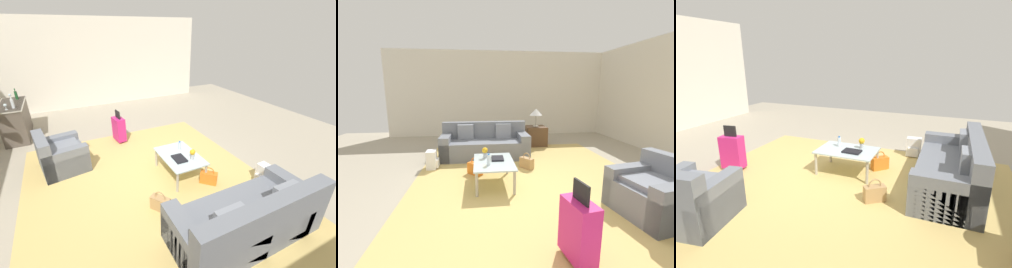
{
  "view_description": "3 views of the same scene",
  "coord_description": "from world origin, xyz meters",
  "views": [
    {
      "loc": [
        -3.74,
        1.42,
        2.73
      ],
      "look_at": [
        -0.25,
        -0.31,
        0.88
      ],
      "focal_mm": 24.0,
      "sensor_mm": 36.0,
      "label": 1
    },
    {
      "loc": [
        3.49,
        -0.76,
        1.71
      ],
      "look_at": [
        -0.99,
        -0.2,
        0.82
      ],
      "focal_mm": 24.0,
      "sensor_mm": 36.0,
      "label": 2
    },
    {
      "loc": [
        -2.03,
        3.6,
        2.05
      ],
      "look_at": [
        -0.72,
        0.43,
        1.03
      ],
      "focal_mm": 28.0,
      "sensor_mm": 36.0,
      "label": 3
    }
  ],
  "objects": [
    {
      "name": "ground_plane",
      "position": [
        0.0,
        0.0,
        0.0
      ],
      "size": [
        12.0,
        12.0,
        0.0
      ],
      "primitive_type": "plane",
      "color": "#A89E89"
    },
    {
      "name": "area_rug",
      "position": [
        -0.6,
        0.2,
        0.0
      ],
      "size": [
        5.2,
        4.4,
        0.01
      ],
      "primitive_type": "cube",
      "color": "tan",
      "rests_on": "ground"
    },
    {
      "name": "couch",
      "position": [
        -2.2,
        -0.6,
        0.3
      ],
      "size": [
        0.94,
        2.18,
        0.87
      ],
      "color": "slate",
      "rests_on": "ground"
    },
    {
      "name": "armchair",
      "position": [
        0.89,
        1.66,
        0.29
      ],
      "size": [
        1.08,
        1.02,
        0.81
      ],
      "color": "slate",
      "rests_on": "ground"
    },
    {
      "name": "coffee_table",
      "position": [
        -0.4,
        -0.5,
        0.38
      ],
      "size": [
        1.05,
        0.72,
        0.44
      ],
      "color": "silver",
      "rests_on": "ground"
    },
    {
      "name": "water_bottle",
      "position": [
        -0.2,
        -0.6,
        0.53
      ],
      "size": [
        0.06,
        0.06,
        0.2
      ],
      "color": "silver",
      "rests_on": "coffee_table"
    },
    {
      "name": "coffee_table_book",
      "position": [
        -0.52,
        -0.42,
        0.45
      ],
      "size": [
        0.32,
        0.23,
        0.03
      ],
      "primitive_type": "cube",
      "rotation": [
        0.0,
        0.0,
        -0.03
      ],
      "color": "black",
      "rests_on": "coffee_table"
    },
    {
      "name": "flower_vase",
      "position": [
        -0.62,
        -0.65,
        0.56
      ],
      "size": [
        0.11,
        0.11,
        0.21
      ],
      "color": "#B2B7BC",
      "rests_on": "coffee_table"
    },
    {
      "name": "suitcase_magenta",
      "position": [
        1.6,
        0.2,
        0.36
      ],
      "size": [
        0.43,
        0.28,
        0.85
      ],
      "color": "#D12375",
      "rests_on": "ground"
    },
    {
      "name": "handbag_tan",
      "position": [
        -1.14,
        0.28,
        0.13
      ],
      "size": [
        0.34,
        0.3,
        0.36
      ],
      "color": "tan",
      "rests_on": "ground"
    },
    {
      "name": "handbag_orange",
      "position": [
        -0.92,
        -0.85,
        0.13
      ],
      "size": [
        0.33,
        0.33,
        0.36
      ],
      "color": "orange",
      "rests_on": "ground"
    },
    {
      "name": "backpack_white",
      "position": [
        -1.4,
        -1.79,
        0.19
      ],
      "size": [
        0.31,
        0.26,
        0.4
      ],
      "color": "white",
      "rests_on": "ground"
    }
  ]
}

